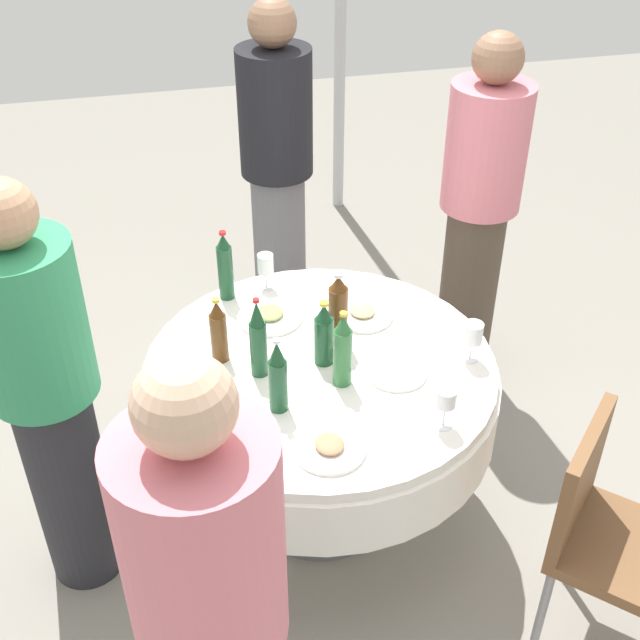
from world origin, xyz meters
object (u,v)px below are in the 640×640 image
bottle_dark_green_far (225,267)px  wine_glass_inner (265,265)px  bottle_green_mid (343,351)px  wine_glass_south (214,424)px  bottle_dark_green_inner (324,335)px  person_front (478,214)px  person_inner (214,635)px  plate_left (330,447)px  person_rear (277,171)px  bottle_brown_front (338,311)px  wine_glass_east (473,334)px  chair_south (604,526)px  dining_table (320,395)px  plate_outer (362,313)px  bottle_brown_rear (219,332)px  wine_glass_mid (446,399)px  plate_near (396,371)px  plate_right (270,316)px  person_far (48,396)px  bottle_dark_green_south (278,377)px  bottle_dark_green_east (258,340)px

bottle_dark_green_far → wine_glass_inner: (0.03, -0.16, -0.03)m
bottle_green_mid → wine_glass_south: 0.51m
bottle_dark_green_inner → person_front: (0.71, -0.86, -0.00)m
wine_glass_inner → person_inner: size_ratio=0.09×
plate_left → person_rear: size_ratio=0.14×
bottle_brown_front → wine_glass_east: (-0.20, -0.43, -0.03)m
bottle_brown_front → bottle_green_mid: bottle_brown_front is taller
wine_glass_inner → chair_south: wine_glass_inner is taller
wine_glass_inner → plate_left: size_ratio=0.68×
dining_table → plate_outer: (0.24, -0.22, 0.16)m
bottle_dark_green_far → chair_south: bottle_dark_green_far is taller
bottle_brown_rear → wine_glass_mid: bottle_brown_rear is taller
wine_glass_mid → plate_near: size_ratio=0.69×
chair_south → wine_glass_east: bearing=-115.9°
bottle_dark_green_far → wine_glass_mid: size_ratio=1.97×
wine_glass_east → plate_near: bearing=93.2°
wine_glass_inner → plate_outer: size_ratio=0.64×
dining_table → person_inner: 1.21m
wine_glass_east → plate_right: bearing=57.6°
bottle_green_mid → wine_glass_east: bottle_green_mid is taller
plate_right → bottle_brown_rear: bearing=133.5°
plate_right → chair_south: size_ratio=0.29×
wine_glass_mid → person_far: size_ratio=0.09×
wine_glass_inner → person_front: (0.19, -0.97, 0.01)m
wine_glass_south → chair_south: 1.26m
bottle_green_mid → wine_glass_south: bottle_green_mid is taller
bottle_dark_green_south → bottle_green_mid: bearing=-71.2°
wine_glass_mid → person_far: 1.26m
bottle_dark_green_east → bottle_brown_rear: bearing=47.7°
wine_glass_east → plate_near: size_ratio=0.71×
bottle_dark_green_east → wine_glass_east: 0.74m
bottle_brown_rear → plate_outer: bearing=-76.1°
bottle_dark_green_inner → chair_south: 1.08m
wine_glass_east → person_front: bearing=-23.5°
bottle_dark_green_east → wine_glass_inner: bottle_dark_green_east is taller
bottle_dark_green_far → bottle_dark_green_south: 0.69m
person_far → person_rear: size_ratio=0.95×
plate_near → wine_glass_inner: bearing=28.2°
wine_glass_south → person_front: (1.04, -1.28, 0.01)m
bottle_green_mid → plate_near: 0.23m
bottle_dark_green_south → person_inner: (-0.87, 0.31, 0.00)m
dining_table → plate_outer: plate_outer is taller
bottle_brown_rear → person_far: (-0.17, 0.57, -0.04)m
person_far → wine_glass_south: bearing=-123.1°
bottle_brown_front → bottle_dark_green_inner: size_ratio=1.17×
bottle_dark_green_south → person_front: (0.91, -1.06, -0.01)m
bottle_dark_green_east → plate_outer: size_ratio=1.30×
bottle_brown_front → plate_left: size_ratio=1.31×
wine_glass_east → person_far: 1.43m
wine_glass_mid → wine_glass_inner: bearing=23.8°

